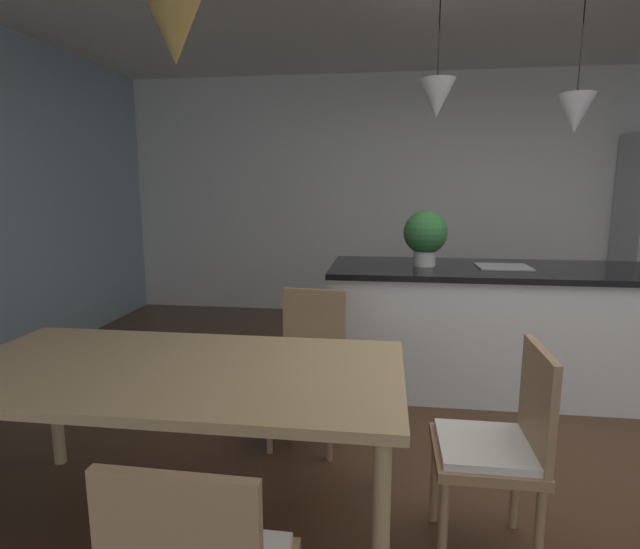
% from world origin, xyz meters
% --- Properties ---
extents(ground_plane, '(10.00, 8.40, 0.04)m').
position_xyz_m(ground_plane, '(0.00, 0.00, -0.02)').
color(ground_plane, '#4C301E').
extents(wall_back_kitchen, '(10.00, 0.12, 2.70)m').
position_xyz_m(wall_back_kitchen, '(0.00, 3.26, 1.35)').
color(wall_back_kitchen, white).
rests_on(wall_back_kitchen, ground_plane).
extents(dining_table, '(1.88, 0.93, 0.73)m').
position_xyz_m(dining_table, '(-1.91, -0.68, 0.66)').
color(dining_table, tan).
rests_on(dining_table, ground_plane).
extents(chair_kitchen_end, '(0.40, 0.40, 0.87)m').
position_xyz_m(chair_kitchen_end, '(-0.60, -0.68, 0.47)').
color(chair_kitchen_end, '#A87F56').
rests_on(chair_kitchen_end, ground_plane).
extents(chair_far_right, '(0.44, 0.44, 0.87)m').
position_xyz_m(chair_far_right, '(-1.48, 0.15, 0.47)').
color(chair_far_right, '#A87F56').
rests_on(chair_far_right, ground_plane).
extents(kitchen_island, '(2.33, 0.88, 0.91)m').
position_xyz_m(kitchen_island, '(-0.28, 1.06, 0.46)').
color(kitchen_island, white).
rests_on(kitchen_island, ground_plane).
extents(pendant_over_table, '(0.19, 0.19, 0.80)m').
position_xyz_m(pendant_over_table, '(-1.82, -0.74, 2.01)').
color(pendant_over_table, black).
extents(pendant_over_island_main, '(0.25, 0.25, 0.77)m').
position_xyz_m(pendant_over_island_main, '(-0.73, 1.06, 2.06)').
color(pendant_over_island_main, black).
extents(pendant_over_island_aux, '(0.24, 0.24, 0.89)m').
position_xyz_m(pendant_over_island_aux, '(0.17, 1.06, 1.94)').
color(pendant_over_island_aux, black).
extents(potted_plant_on_island, '(0.31, 0.31, 0.40)m').
position_xyz_m(potted_plant_on_island, '(-0.78, 1.06, 1.13)').
color(potted_plant_on_island, beige).
rests_on(potted_plant_on_island, kitchen_island).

